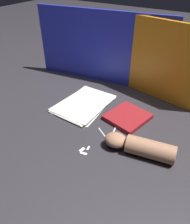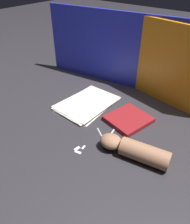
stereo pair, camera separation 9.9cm
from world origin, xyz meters
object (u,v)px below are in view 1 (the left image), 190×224
paper_stack (84,104)px  book_closed (128,117)px  scissors (109,141)px  hand_forearm (140,146)px

paper_stack → book_closed: size_ratio=1.48×
paper_stack → scissors: (0.27, -0.18, -0.00)m
paper_stack → hand_forearm: bearing=-23.2°
paper_stack → hand_forearm: (0.41, -0.18, 0.03)m
book_closed → scissors: 0.20m
paper_stack → hand_forearm: size_ratio=1.13×
scissors → hand_forearm: (0.15, 0.01, 0.03)m
paper_stack → book_closed: (0.26, 0.02, 0.00)m
scissors → hand_forearm: hand_forearm is taller
paper_stack → scissors: paper_stack is taller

